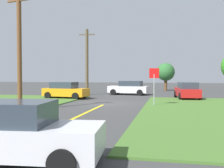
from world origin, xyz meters
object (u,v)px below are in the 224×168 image
object	(u,v)px
stop_sign	(154,80)
pine_tree_center	(166,72)
car_behind_on_main_road	(11,133)
utility_pole_near	(19,49)
car_approaching_junction	(129,88)
parked_car_near_building	(65,90)
utility_pole_mid	(87,61)
car_on_crossroad	(187,91)

from	to	relation	value
stop_sign	pine_tree_center	world-z (taller)	pine_tree_center
car_behind_on_main_road	utility_pole_near	xyz separation A→B (m)	(-5.26, 9.38, 3.14)
car_approaching_junction	pine_tree_center	bearing A→B (deg)	-108.19
car_behind_on_main_road	car_approaching_junction	xyz separation A→B (m)	(-0.34, 24.72, 0.00)
stop_sign	car_approaching_junction	distance (m)	11.54
stop_sign	utility_pole_near	xyz separation A→B (m)	(-8.32, -4.37, 1.99)
stop_sign	parked_car_near_building	bearing A→B (deg)	-18.78
car_approaching_junction	utility_pole_mid	xyz separation A→B (m)	(-4.76, -1.10, 3.07)
utility_pole_near	utility_pole_mid	xyz separation A→B (m)	(0.16, 14.24, -0.08)
parked_car_near_building	car_approaching_junction	bearing A→B (deg)	56.95
stop_sign	utility_pole_mid	xyz separation A→B (m)	(-8.16, 9.87, 1.91)
car_approaching_junction	pine_tree_center	size ratio (longest dim) A/B	1.18
car_on_crossroad	pine_tree_center	world-z (taller)	pine_tree_center
car_behind_on_main_road	car_on_crossroad	world-z (taller)	same
stop_sign	utility_pole_near	distance (m)	9.60
car_on_crossroad	pine_tree_center	size ratio (longest dim) A/B	1.15
parked_car_near_building	pine_tree_center	distance (m)	18.00
car_approaching_junction	parked_car_near_building	bearing A→B (deg)	56.58
car_on_crossroad	utility_pole_mid	world-z (taller)	utility_pole_mid
car_behind_on_main_road	car_on_crossroad	size ratio (longest dim) A/B	1.02
utility_pole_mid	car_behind_on_main_road	bearing A→B (deg)	-77.82
utility_pole_near	parked_car_near_building	bearing A→B (deg)	92.86
utility_pole_mid	pine_tree_center	xyz separation A→B (m)	(8.91, 9.94, -1.16)
stop_sign	car_behind_on_main_road	bearing A→B (deg)	86.64
stop_sign	pine_tree_center	xyz separation A→B (m)	(0.75, 19.81, 0.76)
car_on_crossroad	utility_pole_near	bearing A→B (deg)	128.56
parked_car_near_building	utility_pole_near	world-z (taller)	utility_pole_near
stop_sign	pine_tree_center	distance (m)	19.84
car_behind_on_main_road	parked_car_near_building	world-z (taller)	same
car_behind_on_main_road	car_approaching_junction	size ratio (longest dim) A/B	0.99
car_approaching_junction	car_behind_on_main_road	bearing A→B (deg)	97.72
parked_car_near_building	utility_pole_mid	size ratio (longest dim) A/B	0.60
utility_pole_near	pine_tree_center	size ratio (longest dim) A/B	1.89
parked_car_near_building	car_approaching_junction	distance (m)	8.29
car_approaching_junction	pine_tree_center	distance (m)	9.94
stop_sign	parked_car_near_building	world-z (taller)	stop_sign
stop_sign	car_on_crossroad	world-z (taller)	stop_sign
utility_pole_near	utility_pole_mid	distance (m)	14.24
stop_sign	car_behind_on_main_road	size ratio (longest dim) A/B	0.59
utility_pole_near	utility_pole_mid	world-z (taller)	utility_pole_near
car_on_crossroad	utility_pole_near	xyz separation A→B (m)	(-11.16, -11.06, 3.14)
parked_car_near_building	utility_pole_mid	distance (m)	6.08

